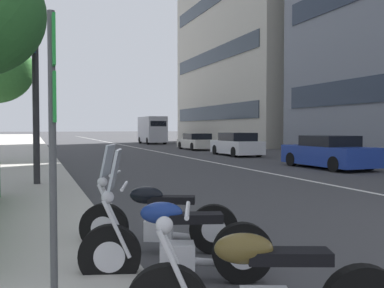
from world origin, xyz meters
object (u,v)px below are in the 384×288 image
at_px(motorcycle_nearest_camera, 174,244).
at_px(car_far_down_avenue, 197,142).
at_px(car_mid_block_traffic, 328,153).
at_px(motorcycle_mid_row, 156,220).
at_px(delivery_van_ahead, 152,130).
at_px(car_lead_in_lane, 237,145).
at_px(street_lamp_with_banners, 45,2).
at_px(parking_sign_by_curb, 53,128).

distance_m(motorcycle_nearest_camera, car_far_down_avenue, 29.09).
bearing_deg(car_far_down_avenue, car_mid_block_traffic, 178.59).
distance_m(motorcycle_mid_row, car_mid_block_traffic, 13.86).
bearing_deg(car_far_down_avenue, delivery_van_ahead, -0.17).
distance_m(car_lead_in_lane, street_lamp_with_banners, 16.57).
relative_size(car_lead_in_lane, car_far_down_avenue, 1.00).
distance_m(car_mid_block_traffic, delivery_van_ahead, 29.83).
bearing_deg(car_far_down_avenue, parking_sign_by_curb, 156.40).
distance_m(motorcycle_mid_row, delivery_van_ahead, 40.56).
bearing_deg(street_lamp_with_banners, car_far_down_avenue, -32.14).
xyz_separation_m(car_mid_block_traffic, car_far_down_avenue, (16.48, -0.31, -0.05)).
bearing_deg(car_mid_block_traffic, parking_sign_by_curb, 132.73).
bearing_deg(delivery_van_ahead, street_lamp_with_banners, 160.66).
relative_size(car_lead_in_lane, delivery_van_ahead, 0.80).
xyz_separation_m(motorcycle_nearest_camera, street_lamp_with_banners, (8.33, 1.08, 4.79)).
xyz_separation_m(car_mid_block_traffic, street_lamp_with_banners, (-2.25, 11.46, 4.59)).
bearing_deg(delivery_van_ahead, car_mid_block_traffic, -179.77).
height_order(car_lead_in_lane, delivery_van_ahead, delivery_van_ahead).
relative_size(car_far_down_avenue, delivery_van_ahead, 0.81).
relative_size(motorcycle_nearest_camera, street_lamp_with_banners, 0.24).
bearing_deg(car_lead_in_lane, parking_sign_by_curb, 150.43).
bearing_deg(car_mid_block_traffic, motorcycle_mid_row, 130.88).
height_order(motorcycle_mid_row, delivery_van_ahead, delivery_van_ahead).
bearing_deg(motorcycle_nearest_camera, car_lead_in_lane, -101.78).
distance_m(car_mid_block_traffic, car_lead_in_lane, 8.81).
height_order(motorcycle_mid_row, street_lamp_with_banners, street_lamp_with_banners).
height_order(car_mid_block_traffic, street_lamp_with_banners, street_lamp_with_banners).
relative_size(motorcycle_mid_row, car_far_down_avenue, 0.48).
relative_size(car_far_down_avenue, street_lamp_with_banners, 0.49).
bearing_deg(street_lamp_with_banners, motorcycle_nearest_camera, -172.63).
distance_m(motorcycle_nearest_camera, car_mid_block_traffic, 14.82).
xyz_separation_m(motorcycle_mid_row, street_lamp_with_banners, (7.10, 1.22, 4.79)).
distance_m(motorcycle_nearest_camera, parking_sign_by_curb, 1.96).
xyz_separation_m(car_mid_block_traffic, car_lead_in_lane, (8.81, -0.01, 0.02)).
distance_m(car_far_down_avenue, street_lamp_with_banners, 22.60).
bearing_deg(car_far_down_avenue, car_lead_in_lane, 177.45).
bearing_deg(car_lead_in_lane, street_lamp_with_banners, 134.45).
distance_m(car_far_down_avenue, parking_sign_by_curb, 30.31).
xyz_separation_m(parking_sign_by_curb, street_lamp_with_banners, (9.10, -0.20, 3.52)).
distance_m(car_mid_block_traffic, parking_sign_by_curb, 16.31).
height_order(motorcycle_nearest_camera, car_far_down_avenue, motorcycle_nearest_camera).
bearing_deg(delivery_van_ahead, car_far_down_avenue, -179.09).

